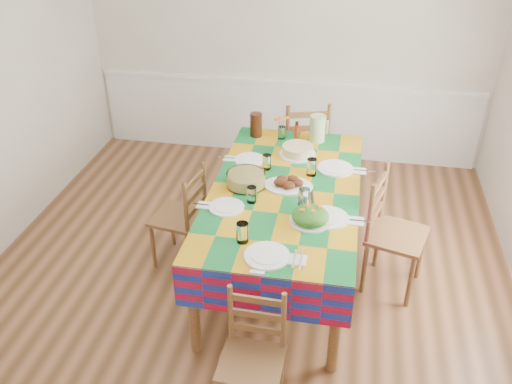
% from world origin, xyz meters
% --- Properties ---
extents(room, '(4.58, 5.08, 2.78)m').
position_xyz_m(room, '(0.00, 0.00, 1.35)').
color(room, brown).
rests_on(room, ground).
extents(wainscot, '(4.41, 0.06, 0.92)m').
position_xyz_m(wainscot, '(0.00, 2.48, 0.49)').
color(wainscot, white).
rests_on(wainscot, room).
extents(dining_table, '(1.17, 2.17, 0.84)m').
position_xyz_m(dining_table, '(0.30, 0.24, 0.75)').
color(dining_table, brown).
rests_on(dining_table, room).
extents(setting_near_head, '(0.49, 0.33, 0.15)m').
position_xyz_m(setting_near_head, '(0.24, -0.59, 0.88)').
color(setting_near_head, white).
rests_on(setting_near_head, dining_table).
extents(setting_left_near, '(0.49, 0.29, 0.13)m').
position_xyz_m(setting_left_near, '(-0.03, -0.08, 0.87)').
color(setting_left_near, white).
rests_on(setting_left_near, dining_table).
extents(setting_left_far, '(0.49, 0.29, 0.13)m').
position_xyz_m(setting_left_far, '(-0.01, 0.61, 0.87)').
color(setting_left_far, white).
rests_on(setting_left_far, dining_table).
extents(setting_right_near, '(0.57, 0.33, 0.15)m').
position_xyz_m(setting_right_near, '(0.60, -0.07, 0.88)').
color(setting_right_near, white).
rests_on(setting_right_near, dining_table).
extents(setting_right_far, '(0.57, 0.33, 0.15)m').
position_xyz_m(setting_right_far, '(0.61, 0.58, 0.88)').
color(setting_right_far, white).
rests_on(setting_right_far, dining_table).
extents(meat_platter, '(0.39, 0.28, 0.08)m').
position_xyz_m(meat_platter, '(0.32, 0.27, 0.87)').
color(meat_platter, white).
rests_on(meat_platter, dining_table).
extents(salad_platter, '(0.30, 0.30, 0.12)m').
position_xyz_m(salad_platter, '(0.54, -0.19, 0.89)').
color(salad_platter, white).
rests_on(salad_platter, dining_table).
extents(pasta_bowl, '(0.31, 0.31, 0.11)m').
position_xyz_m(pasta_bowl, '(-0.01, 0.23, 0.90)').
color(pasta_bowl, white).
rests_on(pasta_bowl, dining_table).
extents(cake, '(0.32, 0.32, 0.09)m').
position_xyz_m(cake, '(0.33, 0.83, 0.89)').
color(cake, white).
rests_on(cake, dining_table).
extents(serving_utensils, '(0.16, 0.37, 0.01)m').
position_xyz_m(serving_utensils, '(0.50, 0.12, 0.85)').
color(serving_utensils, black).
rests_on(serving_utensils, dining_table).
extents(flower_vase, '(0.14, 0.12, 0.23)m').
position_xyz_m(flower_vase, '(0.14, 1.13, 0.94)').
color(flower_vase, white).
rests_on(flower_vase, dining_table).
extents(hot_sauce, '(0.04, 0.04, 0.17)m').
position_xyz_m(hot_sauce, '(0.28, 1.17, 0.93)').
color(hot_sauce, '#AB270D').
rests_on(hot_sauce, dining_table).
extents(green_pitcher, '(0.14, 0.14, 0.25)m').
position_xyz_m(green_pitcher, '(0.47, 1.15, 0.97)').
color(green_pitcher, '#A2C188').
rests_on(green_pitcher, dining_table).
extents(tea_pitcher, '(0.11, 0.11, 0.22)m').
position_xyz_m(tea_pitcher, '(-0.10, 1.15, 0.96)').
color(tea_pitcher, '#32160B').
rests_on(tea_pitcher, dining_table).
extents(name_card, '(0.09, 0.03, 0.02)m').
position_xyz_m(name_card, '(0.27, -0.83, 0.85)').
color(name_card, white).
rests_on(name_card, dining_table).
extents(chair_near, '(0.40, 0.38, 0.88)m').
position_xyz_m(chair_near, '(0.30, -1.13, 0.43)').
color(chair_near, brown).
rests_on(chair_near, room).
extents(chair_far, '(0.58, 0.56, 1.06)m').
position_xyz_m(chair_far, '(0.31, 1.61, 0.52)').
color(chair_far, brown).
rests_on(chair_far, room).
extents(chair_left, '(0.46, 0.47, 0.94)m').
position_xyz_m(chair_left, '(-0.57, 0.23, 0.46)').
color(chair_left, brown).
rests_on(chair_left, room).
extents(chair_right, '(0.54, 0.56, 1.03)m').
position_xyz_m(chair_right, '(1.17, 0.25, 0.51)').
color(chair_right, brown).
rests_on(chair_right, room).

